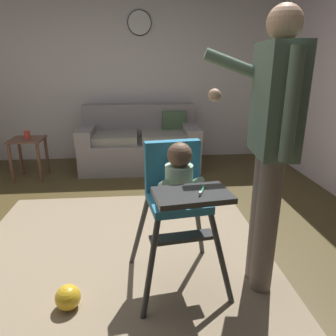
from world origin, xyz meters
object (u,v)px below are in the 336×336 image
(couch, at_px, (140,144))
(toy_ball, at_px, (68,297))
(high_chair, at_px, (178,188))
(side_table, at_px, (28,149))
(wall_clock, at_px, (139,23))
(adult_standing, at_px, (271,143))
(sippy_cup, at_px, (27,135))

(couch, height_order, toy_ball, couch)
(high_chair, xyz_separation_m, side_table, (-1.65, 2.23, -0.31))
(toy_ball, xyz_separation_m, side_table, (-0.96, 2.42, 0.30))
(wall_clock, bearing_deg, couch, -94.74)
(side_table, bearing_deg, toy_ball, -68.42)
(adult_standing, bearing_deg, wall_clock, -70.80)
(couch, height_order, side_table, couch)
(adult_standing, bearing_deg, couch, -67.76)
(high_chair, distance_m, sippy_cup, 2.77)
(adult_standing, relative_size, wall_clock, 5.03)
(toy_ball, bearing_deg, wall_clock, 81.19)
(high_chair, height_order, toy_ball, high_chair)
(adult_standing, height_order, wall_clock, wall_clock)
(high_chair, distance_m, wall_clock, 3.32)
(sippy_cup, xyz_separation_m, wall_clock, (1.45, 0.84, 1.39))
(high_chair, height_order, wall_clock, wall_clock)
(high_chair, distance_m, side_table, 2.79)
(high_chair, bearing_deg, wall_clock, 175.61)
(side_table, height_order, sippy_cup, sippy_cup)
(toy_ball, distance_m, wall_clock, 3.80)
(sippy_cup, relative_size, wall_clock, 0.29)
(toy_ball, xyz_separation_m, wall_clock, (0.50, 3.26, 1.89))
(toy_ball, bearing_deg, side_table, 111.58)
(side_table, relative_size, sippy_cup, 5.20)
(side_table, distance_m, sippy_cup, 0.19)
(adult_standing, bearing_deg, sippy_cup, -40.30)
(side_table, bearing_deg, couch, 14.14)
(couch, xyz_separation_m, high_chair, (0.22, -2.59, 0.35))
(couch, distance_m, wall_clock, 1.70)
(couch, bearing_deg, sippy_cup, -75.75)
(high_chair, distance_m, toy_ball, 0.94)
(adult_standing, distance_m, side_table, 3.22)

